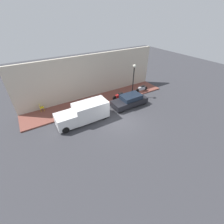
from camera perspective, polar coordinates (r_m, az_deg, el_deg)
ground_plane at (r=15.63m, az=3.48°, el=-3.51°), size 60.00×60.00×0.00m
sidewalk at (r=19.14m, az=-4.89°, el=4.41°), size 3.05×18.20×0.15m
building_facade at (r=19.40m, az=-7.61°, el=13.23°), size 0.30×18.20×5.38m
parked_car at (r=18.00m, az=6.74°, el=4.36°), size 1.81×4.34×1.36m
delivery_van at (r=15.35m, az=-10.83°, el=-0.39°), size 1.85×5.31×1.94m
scooter_silver at (r=21.36m, az=11.23°, el=8.76°), size 0.30×2.00×0.82m
motorcycle_blue at (r=17.80m, az=-8.72°, el=3.39°), size 0.30×1.97×0.72m
motorcycle_red at (r=19.18m, az=2.95°, el=6.22°), size 0.30×2.07×0.75m
streetlamp at (r=19.05m, az=8.28°, el=13.98°), size 0.38×0.38×4.14m
cafe_chair at (r=18.41m, az=-25.49°, el=1.69°), size 0.40×0.40×0.91m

